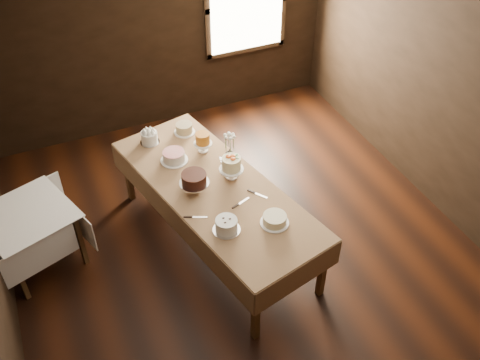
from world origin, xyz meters
name	(u,v)px	position (x,y,z in m)	size (l,w,h in m)	color
floor	(247,253)	(0.00, 0.00, 0.00)	(5.00, 6.00, 0.01)	black
ceiling	(250,21)	(0.00, 0.00, 2.80)	(5.00, 6.00, 0.01)	beige
wall_back	(158,33)	(0.00, 3.00, 1.40)	(5.00, 0.02, 2.80)	black
wall_right	(452,102)	(2.50, 0.00, 1.40)	(0.02, 6.00, 2.80)	black
window	(247,5)	(1.30, 2.94, 1.60)	(1.10, 0.05, 1.30)	#FFEABF
display_table	(215,191)	(-0.24, 0.32, 0.78)	(1.67, 2.91, 0.85)	#432C16
side_table	(28,220)	(-2.16, 0.81, 0.66)	(1.13, 1.13, 0.75)	#432C16
cake_meringue	(149,138)	(-0.66, 1.36, 0.92)	(0.26, 0.26, 0.15)	silver
cake_speckled	(184,129)	(-0.21, 1.39, 0.90)	(0.27, 0.27, 0.12)	white
cake_lattice	(174,157)	(-0.50, 0.92, 0.90)	(0.31, 0.31, 0.12)	white
cake_caramel	(203,143)	(-0.13, 0.96, 0.95)	(0.22, 0.22, 0.25)	white
cake_chocolate	(194,183)	(-0.46, 0.35, 0.95)	(0.32, 0.32, 0.23)	silver
cake_flowers	(231,169)	(-0.02, 0.39, 0.97)	(0.27, 0.27, 0.27)	white
cake_swirl	(226,225)	(-0.38, -0.33, 0.91)	(0.28, 0.28, 0.14)	silver
cake_cream	(275,220)	(0.10, -0.43, 0.90)	(0.30, 0.30, 0.10)	white
cake_server_a	(244,201)	(-0.05, -0.01, 0.85)	(0.24, 0.03, 0.01)	silver
cake_server_b	(261,195)	(0.15, -0.01, 0.85)	(0.24, 0.03, 0.01)	silver
cake_server_c	(194,172)	(-0.36, 0.63, 0.85)	(0.24, 0.03, 0.01)	silver
cake_server_d	(221,160)	(-0.01, 0.70, 0.85)	(0.24, 0.03, 0.01)	silver
cake_server_e	(200,217)	(-0.55, -0.06, 0.85)	(0.24, 0.03, 0.01)	silver
flower_vase	(230,154)	(0.10, 0.72, 0.91)	(0.12, 0.12, 0.12)	#2D2823
flower_bouquet	(230,141)	(0.10, 0.72, 1.09)	(0.14, 0.14, 0.20)	white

